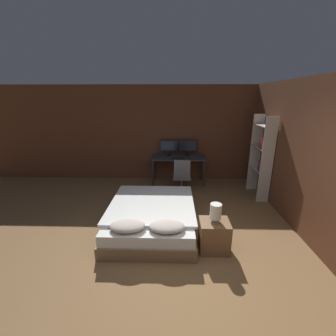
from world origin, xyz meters
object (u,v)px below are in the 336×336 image
monitor_left (169,147)px  keyboard (179,159)px  monitor_right (188,147)px  computer_mouse (188,159)px  bed (152,216)px  nightstand (214,236)px  desk (178,160)px  bedside_lamp (216,212)px  office_chair (182,180)px  bookshelf (262,155)px

monitor_left → keyboard: monitor_left is taller
monitor_right → computer_mouse: size_ratio=7.29×
bed → computer_mouse: 2.34m
bed → monitor_left: (0.26, 2.59, 0.78)m
nightstand → desk: 3.04m
bedside_lamp → office_chair: size_ratio=0.33×
nightstand → office_chair: bearing=101.2°
bedside_lamp → monitor_left: monitor_left is taller
monitor_right → keyboard: 0.58m
nightstand → monitor_right: bearing=94.6°
desk → keyboard: (0.00, -0.23, 0.10)m
computer_mouse → office_chair: 0.67m
computer_mouse → monitor_left: bearing=138.7°
nightstand → computer_mouse: bearing=95.5°
bed → office_chair: (0.61, 1.65, 0.13)m
bedside_lamp → desk: size_ratio=0.21×
bed → monitor_left: monitor_left is taller
computer_mouse → keyboard: bearing=180.0°
bed → bookshelf: bearing=30.7°
keyboard → monitor_left: bearing=119.8°
bedside_lamp → computer_mouse: size_ratio=4.37×
desk → office_chair: office_chair is taller
desk → monitor_right: bearing=41.3°
office_chair → desk: bearing=96.2°
bed → monitor_right: size_ratio=3.82×
bed → monitor_left: bearing=84.2°
keyboard → office_chair: bearing=-80.9°
keyboard → monitor_right: bearing=60.2°
bedside_lamp → keyboard: size_ratio=0.89×
computer_mouse → bookshelf: 1.84m
desk → computer_mouse: (0.26, -0.23, 0.11)m
nightstand → bookshelf: bearing=55.4°
nightstand → desk: desk is taller
desk → bookshelf: 2.18m
desk → monitor_right: monitor_right is taller
keyboard → bedside_lamp: bearing=-79.1°
monitor_left → bookshelf: bookshelf is taller
bedside_lamp → keyboard: bearing=100.9°
bedside_lamp → computer_mouse: (-0.26, 2.73, 0.11)m
nightstand → bed: bearing=150.2°
keyboard → computer_mouse: (0.26, 0.00, 0.01)m
desk → bookshelf: bookshelf is taller
desk → office_chair: bearing=-83.8°
nightstand → office_chair: office_chair is taller
bedside_lamp → monitor_right: (-0.26, 3.20, 0.34)m
bedside_lamp → desk: bedside_lamp is taller
office_chair → bed: bearing=-110.2°
keyboard → computer_mouse: 0.26m
office_chair → bookshelf: 2.02m
nightstand → bedside_lamp: bearing=0.0°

